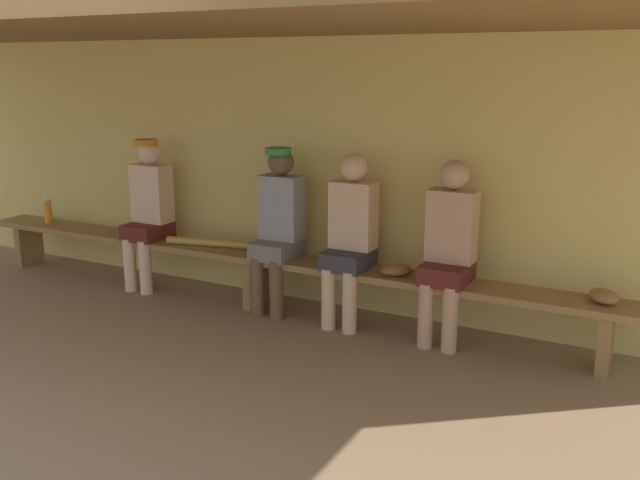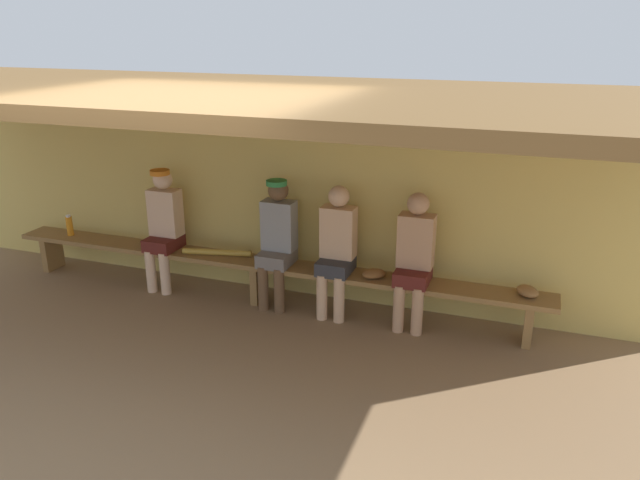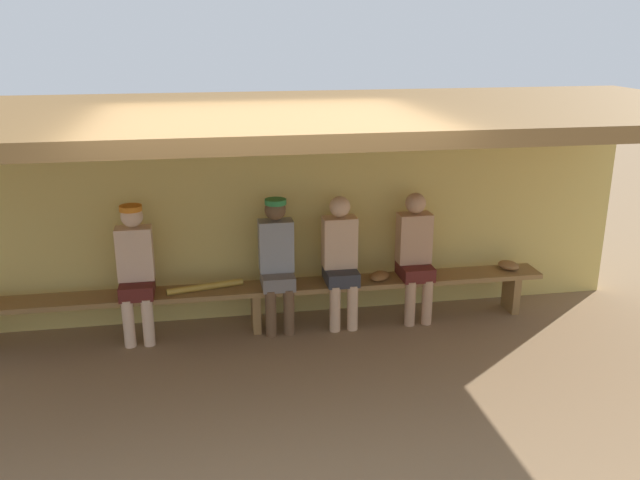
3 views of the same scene
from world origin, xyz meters
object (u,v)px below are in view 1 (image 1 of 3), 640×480
player_in_white (449,245)px  baseball_bat (208,243)px  player_with_sunglasses (350,233)px  baseball_glove_dark_brown (396,270)px  player_leftmost (148,207)px  baseball_glove_worn (604,296)px  bench (256,262)px  water_bottle_green (48,211)px  player_in_red (278,222)px

player_in_white → baseball_bat: 2.15m
player_with_sunglasses → player_in_white: bearing=0.0°
baseball_glove_dark_brown → baseball_bat: bearing=141.7°
player_leftmost → baseball_glove_worn: player_leftmost is taller
bench → baseball_glove_dark_brown: baseball_glove_dark_brown is taller
player_leftmost → baseball_glove_dark_brown: 2.42m
player_in_white → player_leftmost: bearing=180.0°
water_bottle_green → baseball_bat: (1.95, -0.01, -0.09)m
player_in_white → baseball_glove_dark_brown: size_ratio=5.56×
player_with_sunglasses → player_leftmost: (-2.00, 0.00, 0.02)m
player_in_red → baseball_glove_worn: player_in_red is taller
baseball_glove_dark_brown → water_bottle_green: bearing=142.2°
bench → baseball_bat: (-0.49, -0.00, 0.11)m
player_with_sunglasses → baseball_glove_worn: size_ratio=5.56×
player_in_white → water_bottle_green: player_in_white is taller
player_in_white → baseball_glove_worn: player_in_white is taller
baseball_glove_dark_brown → bench: bearing=141.2°
bench → baseball_bat: bearing=-180.0°
bench → player_leftmost: size_ratio=4.46×
baseball_glove_worn → baseball_bat: baseball_glove_worn is taller
bench → player_leftmost: 1.19m
water_bottle_green → player_with_sunglasses: bearing=-0.1°
water_bottle_green → baseball_bat: 1.95m
player_in_white → baseball_glove_dark_brown: (-0.38, -0.04, -0.22)m
player_in_red → water_bottle_green: 2.67m
player_leftmost → baseball_glove_dark_brown: bearing=-1.0°
player_in_red → baseball_glove_worn: (2.48, 0.03, -0.24)m
player_with_sunglasses → player_in_red: 0.64m
player_with_sunglasses → water_bottle_green: (-3.31, 0.01, -0.15)m
bench → baseball_bat: 0.50m
baseball_glove_worn → baseball_glove_dark_brown: (-1.44, -0.07, 0.00)m
player_leftmost → water_bottle_green: 1.31m
player_in_white → water_bottle_green: size_ratio=5.34×
baseball_glove_worn → baseball_glove_dark_brown: bearing=-119.3°
player_in_red → baseball_bat: (-0.71, -0.00, -0.25)m
baseball_glove_worn → baseball_glove_dark_brown: same height
bench → player_leftmost: (-1.14, 0.00, 0.36)m
player_with_sunglasses → baseball_glove_worn: player_with_sunglasses is taller
player_in_red → baseball_glove_dark_brown: 1.07m
player_with_sunglasses → player_leftmost: player_leftmost is taller
baseball_glove_worn → player_with_sunglasses: bearing=-121.2°
player_in_white → bench: bearing=-179.9°
bench → player_in_red: bearing=0.9°
player_in_red → baseball_glove_dark_brown: size_ratio=5.60×
bench → baseball_glove_worn: bearing=0.7°
player_with_sunglasses → player_leftmost: bearing=180.0°
player_in_red → baseball_glove_worn: bearing=0.7°
bench → player_with_sunglasses: (0.87, 0.00, 0.34)m
baseball_bat → player_leftmost: bearing=167.4°
player_in_white → player_in_red: bearing=180.0°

